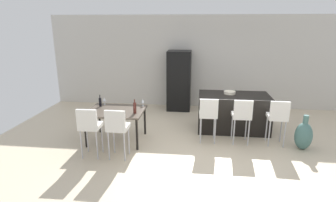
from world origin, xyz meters
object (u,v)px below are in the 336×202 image
floor_vase (303,136)px  wine_bottle_far (135,108)px  kitchen_island (233,112)px  refrigerator (179,81)px  wine_glass_middle (104,99)px  wine_bottle_corner (100,102)px  wine_glass_left (143,101)px  bar_chair_left (208,113)px  dining_chair_near (89,125)px  bar_chair_right (278,116)px  fruit_bowl (230,93)px  bar_chair_middle (242,114)px  dining_table (116,113)px  dining_chair_far (117,126)px

floor_vase → wine_bottle_far: bearing=-177.2°
kitchen_island → refrigerator: refrigerator is taller
wine_glass_middle → floor_vase: size_ratio=0.23×
wine_bottle_corner → wine_glass_left: size_ratio=1.60×
bar_chair_left → wine_bottle_corner: bar_chair_left is taller
wine_glass_left → dining_chair_near: bearing=-123.7°
floor_vase → refrigerator: bearing=138.2°
refrigerator → bar_chair_left: bearing=-71.0°
bar_chair_right → wine_bottle_far: (-3.11, -0.31, 0.17)m
wine_bottle_far → fruit_bowl: 2.50m
dining_chair_near → fruit_bowl: 3.52m
bar_chair_middle → wine_glass_middle: 3.25m
wine_glass_middle → fruit_bowl: size_ratio=0.60×
kitchen_island → bar_chair_right: bar_chair_right is taller
wine_glass_left → refrigerator: refrigerator is taller
wine_glass_left → fruit_bowl: bearing=18.5°
refrigerator → floor_vase: size_ratio=2.38×
bar_chair_left → refrigerator: (-0.84, 2.45, 0.22)m
bar_chair_left → kitchen_island: bearing=52.6°
bar_chair_left → wine_bottle_far: (-1.61, -0.31, 0.17)m
bar_chair_right → wine_glass_left: 3.06m
dining_table → dining_chair_near: dining_chair_near is taller
dining_chair_far → dining_chair_near: bearing=180.0°
wine_bottle_far → floor_vase: wine_bottle_far is taller
bar_chair_right → bar_chair_middle: bearing=-180.0°
bar_chair_right → fruit_bowl: bearing=135.3°
bar_chair_right → dining_table: (-3.59, -0.14, -0.02)m
dining_table → fruit_bowl: size_ratio=4.37×
bar_chair_middle → wine_glass_middle: size_ratio=6.03×
refrigerator → wine_glass_middle: bearing=-127.3°
bar_chair_middle → fruit_bowl: bearing=101.1°
bar_chair_right → dining_table: bearing=-177.7°
wine_glass_left → wine_bottle_far: bearing=-96.6°
dining_table → dining_chair_far: (0.28, -0.86, 0.02)m
bar_chair_middle → wine_glass_middle: bar_chair_middle is taller
refrigerator → dining_chair_near: bearing=-113.9°
dining_chair_near → wine_bottle_corner: bearing=98.8°
bar_chair_right → dining_chair_far: bearing=-163.2°
dining_chair_near → kitchen_island: bearing=31.6°
dining_chair_far → fruit_bowl: 3.06m
wine_bottle_corner → floor_vase: 4.62m
kitchen_island → bar_chair_middle: bearing=-84.7°
dining_chair_far → bar_chair_left: bearing=29.0°
dining_table → bar_chair_left: bearing=4.0°
dining_chair_far → wine_bottle_corner: 1.34m
bar_chair_middle → wine_bottle_corner: size_ratio=3.76×
bar_chair_right → wine_bottle_corner: (-4.04, 0.10, 0.15)m
dining_chair_far → wine_glass_left: bearing=78.1°
dining_table → refrigerator: size_ratio=0.69×
kitchen_island → bar_chair_left: (-0.66, -0.86, 0.24)m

